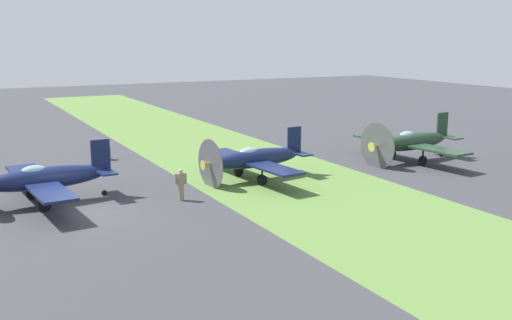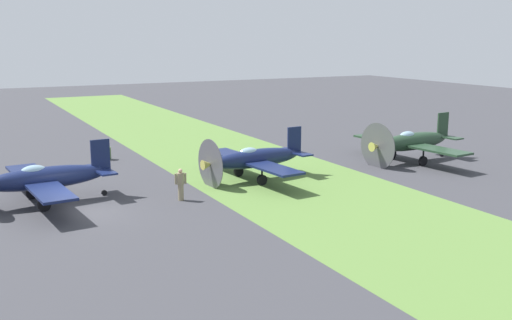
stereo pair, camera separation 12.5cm
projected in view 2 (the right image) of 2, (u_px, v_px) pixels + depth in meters
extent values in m
plane|color=#38383D|center=(82.00, 214.00, 29.39)|extent=(160.00, 160.00, 0.00)
cube|color=#567A38|center=(297.00, 186.00, 34.98)|extent=(120.00, 11.00, 0.01)
ellipsoid|color=#141E47|center=(46.00, 178.00, 30.99)|extent=(1.73, 6.55, 1.18)
cube|color=#141E47|center=(38.00, 182.00, 30.82)|extent=(9.24, 2.39, 0.13)
cube|color=#141E47|center=(100.00, 156.00, 32.36)|extent=(0.18, 1.05, 1.81)
cube|color=#141E47|center=(101.00, 170.00, 32.51)|extent=(3.11, 1.11, 0.10)
ellipsoid|color=#8CB2C6|center=(34.00, 171.00, 30.61)|extent=(0.78, 1.38, 0.67)
cylinder|color=black|center=(44.00, 205.00, 29.81)|extent=(0.26, 0.66, 0.65)
cylinder|color=black|center=(43.00, 196.00, 29.72)|extent=(0.11, 0.11, 0.91)
cylinder|color=black|center=(32.00, 193.00, 32.10)|extent=(0.26, 0.66, 0.65)
cylinder|color=black|center=(31.00, 185.00, 32.01)|extent=(0.11, 0.11, 0.91)
cylinder|color=black|center=(104.00, 193.00, 32.83)|extent=(0.14, 0.31, 0.30)
ellipsoid|color=#141E47|center=(256.00, 158.00, 36.22)|extent=(1.72, 6.34, 1.14)
cube|color=#141E47|center=(251.00, 161.00, 36.05)|extent=(8.94, 2.38, 0.13)
cube|color=#141E47|center=(294.00, 141.00, 37.56)|extent=(0.19, 1.02, 1.75)
cube|color=#141E47|center=(294.00, 152.00, 37.71)|extent=(3.01, 1.10, 0.09)
cone|color=#B7B24C|center=(207.00, 165.00, 34.44)|extent=(0.65, 0.70, 0.59)
cylinder|color=#4C4C51|center=(210.00, 164.00, 34.54)|extent=(2.93, 0.31, 2.94)
ellipsoid|color=#8CB2C6|center=(249.00, 153.00, 35.85)|extent=(0.76, 1.34, 0.64)
cylinder|color=black|center=(262.00, 180.00, 35.09)|extent=(0.26, 0.64, 0.63)
cylinder|color=black|center=(262.00, 173.00, 35.00)|extent=(0.11, 0.11, 0.88)
cylinder|color=black|center=(239.00, 171.00, 37.28)|extent=(0.26, 0.64, 0.63)
cylinder|color=black|center=(239.00, 165.00, 37.19)|extent=(0.11, 0.11, 0.88)
cylinder|color=black|center=(295.00, 171.00, 38.02)|extent=(0.14, 0.30, 0.29)
ellipsoid|color=#233D28|center=(413.00, 141.00, 41.51)|extent=(1.89, 6.77, 1.22)
cube|color=#233D28|center=(409.00, 144.00, 41.33)|extent=(9.56, 2.63, 0.14)
cube|color=#233D28|center=(443.00, 125.00, 42.96)|extent=(0.21, 1.09, 1.87)
cube|color=#233D28|center=(442.00, 136.00, 43.12)|extent=(3.22, 1.20, 0.10)
cone|color=#B7B24C|center=(375.00, 147.00, 39.58)|extent=(0.70, 0.75, 0.63)
cylinder|color=#4C4C51|center=(377.00, 146.00, 39.69)|extent=(3.13, 0.36, 3.14)
ellipsoid|color=#8CB2C6|center=(407.00, 136.00, 41.10)|extent=(0.82, 1.44, 0.69)
cylinder|color=black|center=(423.00, 161.00, 40.30)|extent=(0.28, 0.69, 0.67)
cylinder|color=black|center=(423.00, 154.00, 40.20)|extent=(0.12, 0.12, 0.94)
cylinder|color=black|center=(392.00, 154.00, 42.63)|extent=(0.28, 0.69, 0.67)
cylinder|color=black|center=(392.00, 148.00, 42.54)|extent=(0.12, 0.12, 0.94)
cylinder|color=black|center=(442.00, 154.00, 43.45)|extent=(0.15, 0.32, 0.31)
cylinder|color=#847A5B|center=(181.00, 192.00, 31.79)|extent=(0.30, 0.30, 0.88)
cylinder|color=#847A5B|center=(181.00, 179.00, 31.64)|extent=(0.38, 0.38, 0.62)
sphere|color=tan|center=(180.00, 171.00, 31.55)|extent=(0.23, 0.23, 0.23)
cylinder|color=#847A5B|center=(185.00, 178.00, 31.70)|extent=(0.11, 0.11, 0.59)
cylinder|color=#847A5B|center=(176.00, 179.00, 31.58)|extent=(0.11, 0.11, 0.59)
cylinder|color=#476633|center=(107.00, 153.00, 42.37)|extent=(0.60, 0.60, 0.90)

